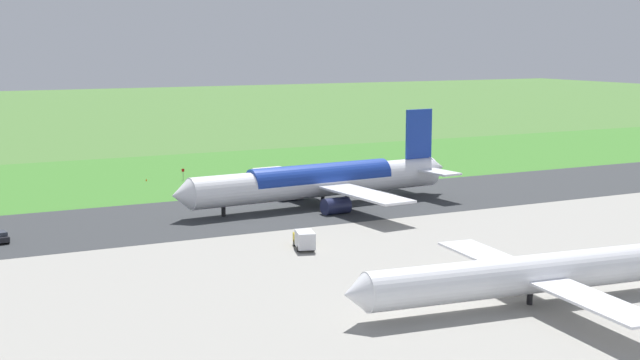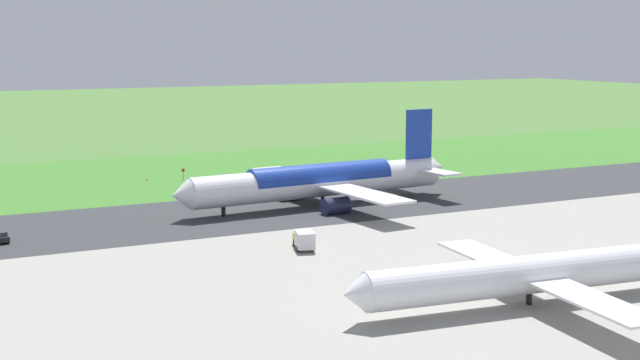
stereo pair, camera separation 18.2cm
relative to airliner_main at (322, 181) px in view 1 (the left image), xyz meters
name	(u,v)px [view 1 (the left image)]	position (x,y,z in m)	size (l,w,h in m)	color
ground_plane	(295,208)	(5.18, 0.03, -4.35)	(800.00, 800.00, 0.00)	#477233
runway_asphalt	(295,208)	(5.18, 0.03, -4.32)	(600.00, 30.72, 0.06)	#2D3033
apron_concrete	(556,311)	(5.18, 64.47, -4.33)	(440.00, 110.00, 0.05)	gray
grass_verge_foreground	(217,177)	(5.18, -38.12, -4.33)	(600.00, 80.00, 0.04)	#3C782B
airliner_main	(322,181)	(0.00, 0.00, 0.00)	(54.15, 44.33, 15.88)	white
airliner_parked_mid	(533,273)	(5.95, 61.46, -0.90)	(43.37, 35.55, 12.65)	white
service_truck_fuel	(304,239)	(16.77, 27.69, -2.95)	(3.80, 6.20, 2.65)	gold
no_stopping_sign	(183,173)	(12.47, -38.10, -2.97)	(0.60, 0.10, 2.31)	slate
traffic_cone_orange	(146,180)	(19.67, -39.87, -4.08)	(0.40, 0.40, 0.55)	orange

